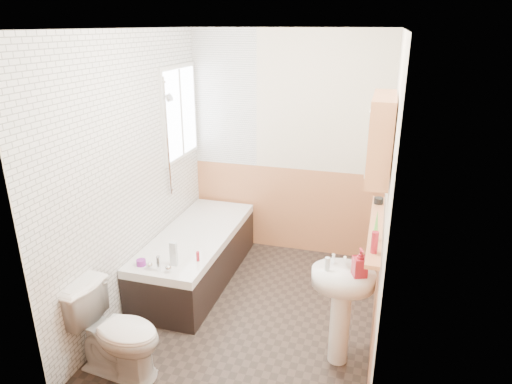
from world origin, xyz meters
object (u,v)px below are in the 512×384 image
sink (342,297)px  pine_shelf (376,227)px  bathtub (197,254)px  toilet (117,332)px  medicine_cabinet (381,137)px

sink → pine_shelf: (0.20, 0.26, 0.49)m
bathtub → sink: (1.57, -0.86, 0.31)m
bathtub → pine_shelf: size_ratio=1.40×
toilet → medicine_cabinet: (1.77, 0.73, 1.45)m
toilet → bathtub: bearing=5.4°
toilet → pine_shelf: size_ratio=0.57×
sink → pine_shelf: bearing=38.3°
sink → pine_shelf: 0.59m
medicine_cabinet → bathtub: bearing=157.7°
bathtub → sink: 1.82m
bathtub → medicine_cabinet: medicine_cabinet is taller
bathtub → sink: sink is taller
toilet → pine_shelf: pine_shelf is taller
bathtub → sink: size_ratio=1.95×
sink → pine_shelf: size_ratio=0.72×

